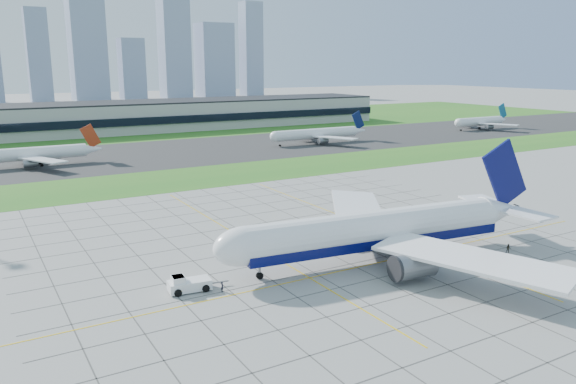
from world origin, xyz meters
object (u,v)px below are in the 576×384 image
Objects in this scene: airliner at (378,230)px; pushback_tug at (187,284)px; distant_jet_2 at (317,134)px; crew_far at (508,249)px; distant_jet_1 at (32,154)px; crew_near at (222,287)px; distant_jet_3 at (481,121)px.

airliner is 35.83m from pushback_tug.
airliner reaches higher than distant_jet_2.
crew_far is 163.35m from distant_jet_1.
crew_near is 0.04× the size of distant_jet_1.
pushback_tug is 0.20× the size of distant_jet_2.
airliner reaches higher than distant_jet_1.
crew_near is (-30.65, 0.82, -4.89)m from airliner.
airliner is 39.41× the size of crew_near.
crew_near is at bearing -147.49° from distant_jet_3.
distant_jet_2 is (107.78, 137.00, 3.64)m from crew_near.
distant_jet_1 is (-67.11, 148.88, 3.58)m from crew_far.
crew_near is 0.94× the size of crew_far.
distant_jet_3 reaches higher than crew_near.
crew_far is (24.37, -9.56, -4.84)m from airliner.
distant_jet_2 is (77.13, 137.81, -1.26)m from airliner.
distant_jet_3 reaches higher than crew_far.
crew_near is at bearing -142.96° from crew_far.
pushback_tug is 0.23× the size of distant_jet_1.
distant_jet_1 and distant_jet_2 have the same top height.
distant_jet_3 is at bearing 43.35° from airliner.
distant_jet_1 reaches higher than crew_near.
distant_jet_1 is at bearing 179.28° from distant_jet_2.
pushback_tug is 5.82× the size of crew_near.
crew_near is 0.04× the size of distant_jet_3.
crew_near is (4.68, -3.07, -0.36)m from pushback_tug.
distant_jet_3 is (222.51, 135.75, 3.27)m from pushback_tug.
distant_jet_1 is at bearing 43.91° from crew_near.
crew_far is at bearing -137.50° from distant_jet_3.
airliner reaches higher than distant_jet_3.
distant_jet_2 is (119.87, -1.51, 0.00)m from distant_jet_1.
crew_far is at bearing -6.07° from pushback_tug.
distant_jet_3 is at bearing -18.57° from crew_near.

